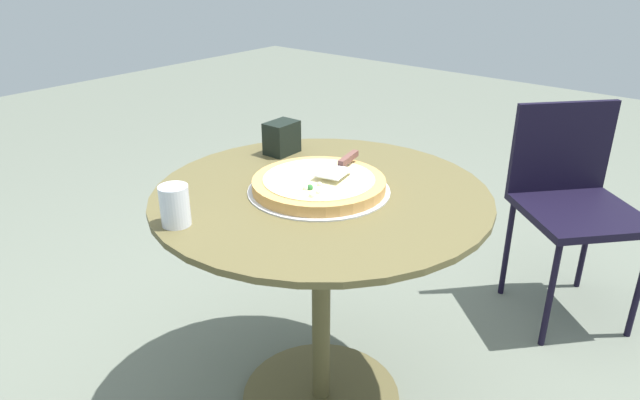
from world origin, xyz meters
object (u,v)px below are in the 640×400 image
at_px(patio_chair_near, 572,194).
at_px(napkin_dispenser, 282,138).
at_px(pizza_on_tray, 320,184).
at_px(drinking_cup, 175,206).
at_px(pizza_server, 341,165).
at_px(patio_table, 321,252).

bearing_deg(patio_chair_near, napkin_dispenser, 141.55).
distance_m(pizza_on_tray, napkin_dispenser, 0.34).
bearing_deg(pizza_on_tray, drinking_cup, 160.88).
distance_m(pizza_server, napkin_dispenser, 0.32).
distance_m(drinking_cup, patio_chair_near, 1.57).
distance_m(patio_table, pizza_on_tray, 0.22).
bearing_deg(patio_table, drinking_cup, 159.56).
bearing_deg(pizza_server, patio_chair_near, -21.97).
bearing_deg(patio_chair_near, pizza_on_tray, 158.87).
relative_size(patio_table, pizza_server, 4.44).
height_order(pizza_on_tray, napkin_dispenser, napkin_dispenser).
bearing_deg(pizza_on_tray, pizza_server, -10.11).
height_order(pizza_on_tray, patio_chair_near, patio_chair_near).
bearing_deg(patio_chair_near, drinking_cup, 159.42).
xyz_separation_m(patio_table, patio_chair_near, (1.05, -0.40, -0.05)).
relative_size(patio_table, patio_chair_near, 1.15).
xyz_separation_m(pizza_on_tray, pizza_server, (0.08, -0.01, 0.04)).
bearing_deg(patio_chair_near, patio_table, 159.36).
bearing_deg(napkin_dispenser, drinking_cup, -165.60).
relative_size(patio_table, pizza_on_tray, 2.37).
xyz_separation_m(pizza_server, napkin_dispenser, (0.08, 0.31, -0.00)).
bearing_deg(napkin_dispenser, pizza_on_tray, -120.16).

